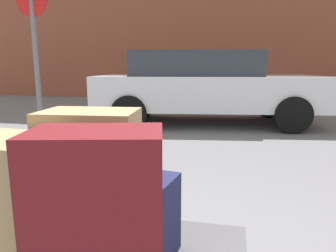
# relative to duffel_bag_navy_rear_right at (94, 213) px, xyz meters

# --- Properties ---
(duffel_bag_navy_rear_right) EXTENTS (0.73, 0.45, 0.35)m
(duffel_bag_navy_rear_right) POSITION_rel_duffel_bag_navy_rear_right_xyz_m (0.00, 0.00, 0.00)
(duffel_bag_navy_rear_right) COLOR #191E47
(duffel_bag_navy_rear_right) RESTS_ON luggage_cart
(suitcase_maroon_rear_left) EXTENTS (0.45, 0.33, 0.61)m
(suitcase_maroon_rear_left) POSITION_rel_duffel_bag_navy_rear_right_xyz_m (0.17, -0.31, 0.13)
(suitcase_maroon_rear_left) COLOR maroon
(suitcase_maroon_rear_left) RESTS_ON luggage_cart
(duffel_bag_tan_topmost_pile) EXTENTS (0.40, 0.29, 0.27)m
(duffel_bag_tan_topmost_pile) POSITION_rel_duffel_bag_navy_rear_right_xyz_m (0.00, 0.00, 0.31)
(duffel_bag_tan_topmost_pile) COLOR #9E7F56
(duffel_bag_tan_topmost_pile) RESTS_ON duffel_bag_navy_rear_right
(parked_car) EXTENTS (4.50, 2.37, 1.42)m
(parked_car) POSITION_rel_duffel_bag_navy_rear_right_xyz_m (0.00, 5.10, 0.25)
(parked_car) COLOR silver
(parked_car) RESTS_ON ground_plane
(bollard_kerb_near) EXTENTS (0.24, 0.24, 0.60)m
(bollard_kerb_near) POSITION_rel_duffel_bag_navy_rear_right_xyz_m (2.50, 7.13, -0.21)
(bollard_kerb_near) COLOR #383838
(bollard_kerb_near) RESTS_ON ground_plane
(no_parking_sign) EXTENTS (0.50, 0.07, 2.32)m
(no_parking_sign) POSITION_rel_duffel_bag_navy_rear_right_xyz_m (-2.24, 2.96, 0.93)
(no_parking_sign) COLOR slate
(no_parking_sign) RESTS_ON ground_plane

